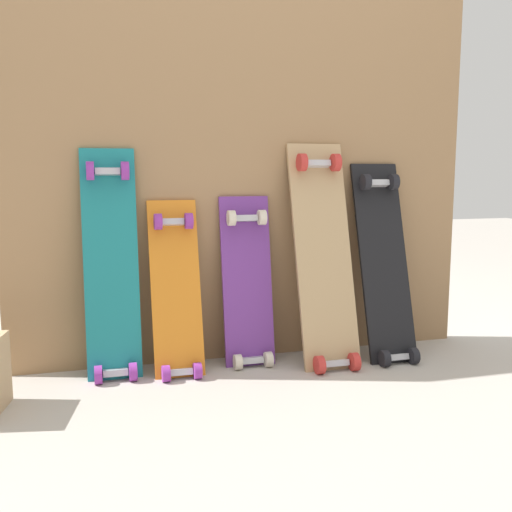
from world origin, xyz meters
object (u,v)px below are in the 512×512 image
(skateboard_purple, at_px, (248,289))
(skateboard_black, at_px, (385,269))
(skateboard_teal, at_px, (111,272))
(skateboard_orange, at_px, (176,296))
(skateboard_natural, at_px, (324,262))

(skateboard_purple, bearing_deg, skateboard_black, -6.65)
(skateboard_teal, bearing_deg, skateboard_purple, 0.74)
(skateboard_orange, distance_m, skateboard_black, 0.87)
(skateboard_teal, height_order, skateboard_orange, skateboard_teal)
(skateboard_teal, xyz_separation_m, skateboard_purple, (0.53, 0.01, -0.09))
(skateboard_orange, relative_size, skateboard_black, 0.84)
(skateboard_black, bearing_deg, skateboard_orange, 177.83)
(skateboard_orange, distance_m, skateboard_purple, 0.29)
(skateboard_teal, bearing_deg, skateboard_black, -3.11)
(skateboard_purple, bearing_deg, skateboard_orange, -173.36)
(skateboard_natural, bearing_deg, skateboard_black, 0.85)
(skateboard_orange, xyz_separation_m, skateboard_black, (0.86, -0.03, 0.07))
(skateboard_purple, xyz_separation_m, skateboard_black, (0.57, -0.07, 0.07))
(skateboard_teal, relative_size, skateboard_natural, 0.97)
(skateboard_natural, bearing_deg, skateboard_orange, 176.45)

